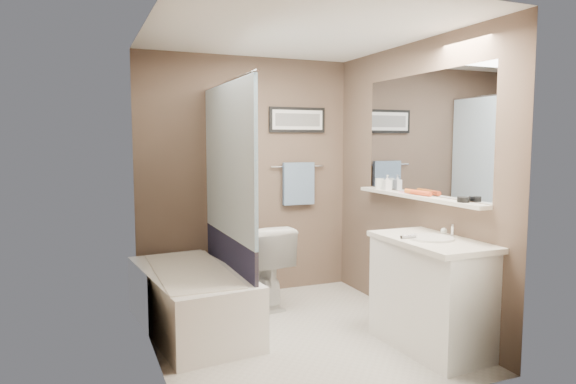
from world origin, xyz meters
name	(u,v)px	position (x,y,z in m)	size (l,w,h in m)	color
ground	(295,335)	(0.00, 0.00, 0.00)	(2.50, 2.50, 0.00)	beige
ceiling	(295,34)	(0.00, 0.00, 2.38)	(2.20, 2.50, 0.04)	white
wall_back	(247,177)	(0.00, 1.23, 1.20)	(2.20, 0.04, 2.40)	brown
wall_front	(381,206)	(0.00, -1.23, 1.20)	(2.20, 0.04, 2.40)	brown
wall_left	(155,193)	(-1.08, 0.00, 1.20)	(0.04, 2.50, 2.40)	brown
wall_right	(410,183)	(1.08, 0.00, 1.20)	(0.04, 2.50, 2.40)	brown
tile_surround	(145,212)	(-1.09, 0.50, 1.00)	(0.02, 1.55, 2.00)	tan
curtain_rod	(227,82)	(-0.40, 0.50, 2.05)	(0.02, 0.02, 1.55)	silver
curtain_upper	(228,160)	(-0.40, 0.50, 1.40)	(0.03, 1.45, 1.28)	white
curtain_lower	(229,256)	(-0.40, 0.50, 0.58)	(0.03, 1.45, 0.36)	#222240
mirror	(423,134)	(1.09, -0.15, 1.62)	(0.02, 1.60, 1.00)	silver
shelf	(416,197)	(1.04, -0.15, 1.10)	(0.12, 1.60, 0.03)	silver
towel_bar	(298,166)	(0.55, 1.22, 1.30)	(0.02, 0.02, 0.60)	silver
towel	(299,184)	(0.55, 1.20, 1.12)	(0.34, 0.05, 0.44)	#8EAFCF
art_frame	(297,120)	(0.55, 1.23, 1.78)	(0.62, 0.03, 0.26)	black
art_mat	(298,120)	(0.55, 1.22, 1.78)	(0.56, 0.00, 0.20)	white
art_image	(298,120)	(0.55, 1.22, 1.78)	(0.50, 0.00, 0.13)	#595959
door	(459,234)	(0.55, -1.24, 1.00)	(0.80, 0.02, 2.00)	silver
door_handle	(408,237)	(0.22, -1.19, 1.00)	(0.02, 0.02, 0.10)	silver
bathtub	(191,300)	(-0.75, 0.44, 0.25)	(0.70, 1.50, 0.50)	white
tub_rim	(190,271)	(-0.75, 0.44, 0.50)	(0.56, 1.36, 0.02)	silver
toilet	(259,264)	(-0.01, 0.86, 0.39)	(0.44, 0.76, 0.78)	silver
vanity	(431,296)	(0.85, -0.62, 0.40)	(0.50, 0.90, 0.80)	white
countertop	(432,241)	(0.84, -0.62, 0.82)	(0.54, 0.96, 0.04)	white
sink_basin	(431,238)	(0.83, -0.62, 0.85)	(0.34, 0.34, 0.01)	silver
faucet_spout	(453,230)	(1.03, -0.62, 0.89)	(0.02, 0.02, 0.10)	silver
faucet_knob	(444,231)	(1.03, -0.52, 0.87)	(0.05, 0.05, 0.05)	silver
candle_bowl_near	(463,200)	(1.04, -0.72, 1.14)	(0.09, 0.09, 0.04)	black
hair_brush_front	(421,193)	(1.04, -0.22, 1.14)	(0.04, 0.04, 0.22)	#C9421C
hair_brush_back	(415,192)	(1.04, -0.13, 1.14)	(0.04, 0.04, 0.22)	#C75A1C
pink_comb	(405,193)	(1.04, 0.00, 1.12)	(0.03, 0.16, 0.01)	pink
glass_jar	(380,184)	(1.04, 0.41, 1.17)	(0.08, 0.08, 0.10)	silver
soap_bottle	(387,183)	(1.04, 0.28, 1.18)	(0.06, 0.06, 0.14)	#999999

